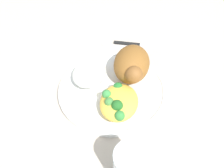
# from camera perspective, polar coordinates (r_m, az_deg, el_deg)

# --- Properties ---
(ground_plane) EXTENTS (2.00, 2.00, 0.00)m
(ground_plane) POSITION_cam_1_polar(r_m,az_deg,el_deg) (0.58, -0.00, -1.82)
(ground_plane) COLOR beige
(plate) EXTENTS (0.27, 0.27, 0.02)m
(plate) POSITION_cam_1_polar(r_m,az_deg,el_deg) (0.57, -0.00, -1.23)
(plate) COLOR white
(plate) RESTS_ON ground_plane
(roasted_chicken) EXTENTS (0.13, 0.09, 0.08)m
(roasted_chicken) POSITION_cam_1_polar(r_m,az_deg,el_deg) (0.56, 4.94, 4.84)
(roasted_chicken) COLOR brown
(roasted_chicken) RESTS_ON plate
(rice_pile) EXTENTS (0.10, 0.08, 0.04)m
(rice_pile) POSITION_cam_1_polar(r_m,az_deg,el_deg) (0.57, -5.63, 2.84)
(rice_pile) COLOR white
(rice_pile) RESTS_ON plate
(mac_cheese_with_broccoli) EXTENTS (0.11, 0.09, 0.04)m
(mac_cheese_with_broccoli) POSITION_cam_1_polar(r_m,az_deg,el_deg) (0.51, 1.61, -4.45)
(mac_cheese_with_broccoli) COLOR #EBBD45
(mac_cheese_with_broccoli) RESTS_ON plate
(fork) EXTENTS (0.02, 0.14, 0.01)m
(fork) POSITION_cam_1_polar(r_m,az_deg,el_deg) (0.70, 4.24, 9.13)
(fork) COLOR silver
(fork) RESTS_ON ground_plane
(knife) EXTENTS (0.03, 0.19, 0.01)m
(knife) POSITION_cam_1_polar(r_m,az_deg,el_deg) (0.72, 6.59, 9.74)
(knife) COLOR black
(knife) RESTS_ON ground_plane
(water_glass) EXTENTS (0.06, 0.06, 0.09)m
(water_glass) POSITION_cam_1_polar(r_m,az_deg,el_deg) (0.42, 4.58, -20.04)
(water_glass) COLOR silver
(water_glass) RESTS_ON ground_plane
(napkin) EXTENTS (0.11, 0.14, 0.00)m
(napkin) POSITION_cam_1_polar(r_m,az_deg,el_deg) (0.49, -14.80, -18.38)
(napkin) COLOR white
(napkin) RESTS_ON ground_plane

